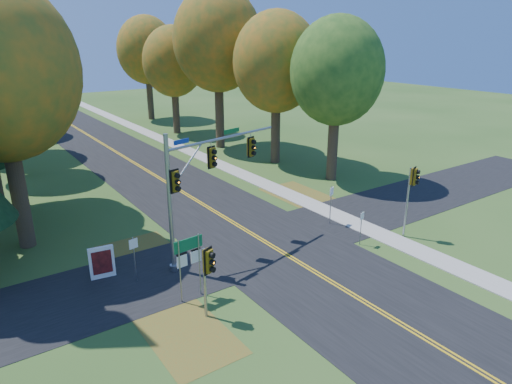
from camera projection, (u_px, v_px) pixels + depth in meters
ground at (287, 255)px, 24.48m from camera, size 160.00×160.00×0.00m
road_main at (287, 255)px, 24.47m from camera, size 8.00×160.00×0.02m
road_cross at (265, 242)px, 26.02m from camera, size 60.00×6.00×0.02m
centerline_left at (286, 256)px, 24.41m from camera, size 0.10×160.00×0.01m
centerline_right at (289, 255)px, 24.52m from camera, size 0.10×160.00×0.01m
sidewalk_east at (367, 228)px, 27.81m from camera, size 1.60×160.00×0.06m
leaf_patch_w_near at (144, 259)px, 24.07m from camera, size 4.00×6.00×0.00m
leaf_patch_e at (309, 199)px, 32.80m from camera, size 3.50×8.00×0.00m
leaf_patch_w_far at (187, 333)px, 18.10m from camera, size 3.00×5.00×0.00m
tree_e_a at (337, 72)px, 34.73m from camera, size 7.20×7.20×12.73m
tree_e_b at (277, 63)px, 39.56m from camera, size 7.60×7.60×13.33m
tree_e_c at (218, 40)px, 44.69m from camera, size 8.80×8.80×15.79m
tree_e_d at (173, 62)px, 52.27m from camera, size 7.00×7.00×12.32m
tree_e_e at (147, 50)px, 60.91m from camera, size 7.80×7.80×13.74m
traffic_mast at (200, 177)px, 22.81m from camera, size 7.49×2.24×6.97m
east_signal_pole at (412, 184)px, 25.64m from camera, size 0.47×0.57×4.28m
ped_signal_pole at (208, 266)px, 18.33m from camera, size 0.49×0.59×3.24m
route_sign_cluster at (189, 256)px, 19.85m from camera, size 1.41×0.19×3.02m
info_kiosk at (102, 263)px, 21.99m from camera, size 1.20×0.33×1.64m
reg_sign_e_north at (331, 198)px, 28.02m from camera, size 0.45×0.21×2.49m
reg_sign_e_south at (362, 222)px, 25.29m from camera, size 0.38×0.13×2.02m
reg_sign_w at (134, 252)px, 21.37m from camera, size 0.44×0.12×2.32m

